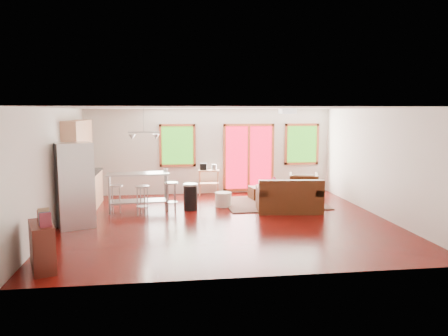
{
  "coord_description": "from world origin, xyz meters",
  "views": [
    {
      "loc": [
        -1.36,
        -9.81,
        2.53
      ],
      "look_at": [
        0.0,
        0.3,
        1.2
      ],
      "focal_mm": 35.0,
      "sensor_mm": 36.0,
      "label": 1
    }
  ],
  "objects": [
    {
      "name": "bar_stool_c",
      "position": [
        -1.23,
        1.19,
        0.55
      ],
      "size": [
        0.39,
        0.39,
        0.74
      ],
      "rotation": [
        0.0,
        0.0,
        -0.12
      ],
      "color": "#B7BABC",
      "rests_on": "floor"
    },
    {
      "name": "pouf",
      "position": [
        0.15,
        1.54,
        0.19
      ],
      "size": [
        0.49,
        0.49,
        0.38
      ],
      "primitive_type": "cylinder",
      "rotation": [
        0.0,
        0.0,
        0.14
      ],
      "color": "beige",
      "rests_on": "floor"
    },
    {
      "name": "ceiling",
      "position": [
        0.0,
        0.0,
        2.61
      ],
      "size": [
        7.5,
        7.0,
        0.02
      ],
      "primitive_type": "cube",
      "color": "silver",
      "rests_on": "ground"
    },
    {
      "name": "bookshelf",
      "position": [
        -3.35,
        -2.71,
        0.39
      ],
      "size": [
        0.6,
        0.91,
        1.0
      ],
      "rotation": [
        0.0,
        0.0,
        0.35
      ],
      "color": "#36110B",
      "rests_on": "floor"
    },
    {
      "name": "bar_stool_b",
      "position": [
        -1.94,
        0.83,
        0.54
      ],
      "size": [
        0.44,
        0.44,
        0.73
      ],
      "rotation": [
        0.0,
        0.0,
        -0.36
      ],
      "color": "#B7BABC",
      "rests_on": "floor"
    },
    {
      "name": "french_doors",
      "position": [
        1.2,
        3.46,
        1.1
      ],
      "size": [
        1.6,
        0.05,
        2.1
      ],
      "color": "#AB071E",
      "rests_on": "back_wall"
    },
    {
      "name": "ceiling_flush",
      "position": [
        1.6,
        0.6,
        2.53
      ],
      "size": [
        0.35,
        0.35,
        0.12
      ],
      "primitive_type": "cube",
      "color": "white",
      "rests_on": "ceiling"
    },
    {
      "name": "book",
      "position": [
        1.94,
        1.96,
        0.54
      ],
      "size": [
        0.21,
        0.04,
        0.28
      ],
      "primitive_type": "imported",
      "rotation": [
        0.0,
        0.0,
        -0.07
      ],
      "color": "maroon",
      "rests_on": "coffee_table"
    },
    {
      "name": "left_wall",
      "position": [
        -3.76,
        0.0,
        1.3
      ],
      "size": [
        0.02,
        7.0,
        2.6
      ],
      "primitive_type": "cube",
      "color": "beige",
      "rests_on": "ground"
    },
    {
      "name": "pendant_light",
      "position": [
        -1.9,
        1.5,
        1.9
      ],
      "size": [
        0.8,
        0.18,
        0.79
      ],
      "color": "gray",
      "rests_on": "ceiling"
    },
    {
      "name": "kitchen_cart",
      "position": [
        -0.1,
        3.18,
        0.67
      ],
      "size": [
        0.69,
        0.5,
        0.97
      ],
      "rotation": [
        0.0,
        0.0,
        -0.14
      ],
      "color": "tan",
      "rests_on": "floor"
    },
    {
      "name": "coffee_table",
      "position": [
        1.72,
        1.83,
        0.35
      ],
      "size": [
        1.05,
        0.66,
        0.41
      ],
      "rotation": [
        0.0,
        0.0,
        0.05
      ],
      "color": "#36110B",
      "rests_on": "floor"
    },
    {
      "name": "refrigerator",
      "position": [
        -3.34,
        -0.05,
        0.93
      ],
      "size": [
        0.95,
        0.94,
        1.86
      ],
      "rotation": [
        0.0,
        0.0,
        0.36
      ],
      "color": "#B7BABC",
      "rests_on": "floor"
    },
    {
      "name": "back_wall",
      "position": [
        0.0,
        3.51,
        1.3
      ],
      "size": [
        7.5,
        0.02,
        2.6
      ],
      "primitive_type": "cube",
      "color": "beige",
      "rests_on": "ground"
    },
    {
      "name": "bar_stool_a",
      "position": [
        -2.61,
        1.21,
        0.52
      ],
      "size": [
        0.37,
        0.37,
        0.7
      ],
      "rotation": [
        0.0,
        0.0,
        0.14
      ],
      "color": "#B7BABC",
      "rests_on": "floor"
    },
    {
      "name": "window_right",
      "position": [
        2.9,
        3.46,
        1.5
      ],
      "size": [
        1.1,
        0.05,
        1.3
      ],
      "color": "#1F5310",
      "rests_on": "back_wall"
    },
    {
      "name": "loveseat",
      "position": [
        1.72,
        0.73,
        0.34
      ],
      "size": [
        1.7,
        1.09,
        0.86
      ],
      "rotation": [
        0.0,
        0.0,
        -0.11
      ],
      "color": "#321809",
      "rests_on": "floor"
    },
    {
      "name": "front_wall",
      "position": [
        0.0,
        -3.51,
        1.3
      ],
      "size": [
        7.5,
        0.02,
        2.6
      ],
      "primitive_type": "cube",
      "color": "beige",
      "rests_on": "ground"
    },
    {
      "name": "island",
      "position": [
        -2.07,
        1.29,
        0.67
      ],
      "size": [
        1.59,
        0.73,
        0.98
      ],
      "rotation": [
        0.0,
        0.0,
        0.08
      ],
      "color": "#B7BABC",
      "rests_on": "floor"
    },
    {
      "name": "rug",
      "position": [
        1.57,
        1.73,
        0.01
      ],
      "size": [
        2.74,
        2.14,
        0.03
      ],
      "primitive_type": "cube",
      "rotation": [
        0.0,
        0.0,
        0.03
      ],
      "color": "#475134",
      "rests_on": "floor"
    },
    {
      "name": "cabinets",
      "position": [
        -3.49,
        1.7,
        0.93
      ],
      "size": [
        0.64,
        2.24,
        2.3
      ],
      "color": "tan",
      "rests_on": "floor"
    },
    {
      "name": "armchair",
      "position": [
        2.6,
        2.3,
        0.41
      ],
      "size": [
        0.98,
        0.95,
        0.83
      ],
      "primitive_type": "imported",
      "rotation": [
        0.0,
        0.0,
        2.86
      ],
      "color": "#321809",
      "rests_on": "floor"
    },
    {
      "name": "trash_can",
      "position": [
        -0.74,
        1.26,
        0.35
      ],
      "size": [
        0.44,
        0.44,
        0.69
      ],
      "rotation": [
        0.0,
        0.0,
        -0.2
      ],
      "color": "black",
      "rests_on": "floor"
    },
    {
      "name": "cup",
      "position": [
        -1.37,
        1.56,
        1.02
      ],
      "size": [
        0.15,
        0.12,
        0.13
      ],
      "primitive_type": "imported",
      "rotation": [
        0.0,
        0.0,
        -0.18
      ],
      "color": "silver",
      "rests_on": "island"
    },
    {
      "name": "right_wall",
      "position": [
        3.76,
        0.0,
        1.3
      ],
      "size": [
        0.02,
        7.0,
        2.6
      ],
      "primitive_type": "cube",
      "color": "beige",
      "rests_on": "ground"
    },
    {
      "name": "ottoman",
      "position": [
        1.32,
        2.36,
        0.18
      ],
      "size": [
        0.62,
        0.62,
        0.37
      ],
      "primitive_type": "cube",
      "rotation": [
        0.0,
        0.0,
        0.14
      ],
      "color": "#321809",
      "rests_on": "floor"
    },
    {
      "name": "floor",
      "position": [
        0.0,
        0.0,
        -0.01
      ],
      "size": [
        7.5,
        7.0,
        0.02
      ],
      "primitive_type": "cube",
      "color": "#360403",
      "rests_on": "ground"
    },
    {
      "name": "window_left",
      "position": [
        -1.0,
        3.46,
        1.5
      ],
      "size": [
        1.1,
        0.05,
        1.3
      ],
      "color": "#1F5310",
      "rests_on": "back_wall"
    },
    {
      "name": "vase",
      "position": [
        1.65,
        2.0,
        0.51
      ],
      "size": [
        0.22,
        0.23,
        0.3
      ],
      "rotation": [
        0.0,
        0.0,
        -0.29
      ],
      "color": "silver",
      "rests_on": "coffee_table"
    }
  ]
}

